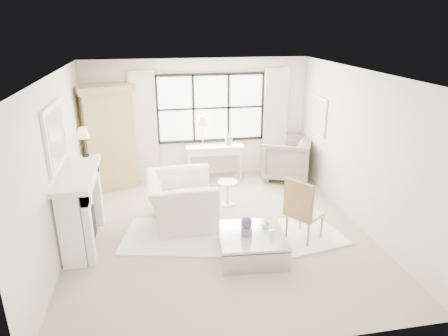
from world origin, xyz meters
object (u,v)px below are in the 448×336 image
(armoire, at_px, (108,137))
(console_table, at_px, (214,162))
(coffee_table, at_px, (251,245))
(club_armchair, at_px, (181,200))

(armoire, distance_m, console_table, 2.42)
(armoire, bearing_deg, coffee_table, -75.41)
(console_table, bearing_deg, armoire, -175.25)
(console_table, xyz_separation_m, coffee_table, (0.04, -3.35, -0.22))
(console_table, height_order, club_armchair, club_armchair)
(console_table, bearing_deg, club_armchair, -112.40)
(armoire, distance_m, coffee_table, 4.11)
(club_armchair, xyz_separation_m, coffee_table, (0.97, -1.30, -0.25))
(armoire, xyz_separation_m, coffee_table, (2.34, -3.24, -0.96))
(club_armchair, height_order, coffee_table, club_armchair)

